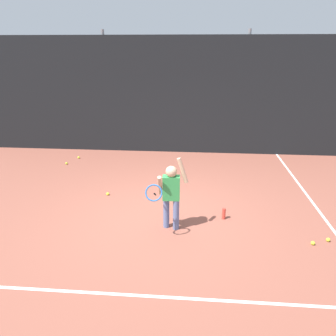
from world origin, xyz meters
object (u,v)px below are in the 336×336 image
(tennis_ball_0, at_px, (313,243))
(tennis_ball_5, at_px, (328,240))
(water_bottle, at_px, (224,214))
(tennis_player, at_px, (171,192))
(tennis_ball_4, at_px, (66,163))
(tennis_ball_1, at_px, (108,194))
(tennis_ball_3, at_px, (79,157))

(tennis_ball_0, height_order, tennis_ball_5, same)
(water_bottle, height_order, tennis_ball_0, water_bottle)
(tennis_player, bearing_deg, tennis_ball_0, -9.58)
(tennis_ball_4, distance_m, tennis_ball_5, 6.80)
(tennis_ball_1, relative_size, tennis_ball_3, 1.00)
(water_bottle, relative_size, tennis_ball_4, 3.33)
(tennis_player, bearing_deg, tennis_ball_1, 137.82)
(tennis_ball_1, bearing_deg, tennis_ball_3, 122.00)
(tennis_ball_1, distance_m, tennis_ball_5, 4.48)
(tennis_ball_3, bearing_deg, tennis_ball_4, -107.04)
(tennis_player, xyz_separation_m, tennis_ball_1, (-1.51, 1.28, -0.69))
(water_bottle, xyz_separation_m, tennis_ball_1, (-2.50, 0.85, -0.08))
(water_bottle, height_order, tennis_ball_5, water_bottle)
(tennis_ball_0, xyz_separation_m, tennis_ball_4, (-5.61, 3.51, 0.00))
(tennis_ball_0, bearing_deg, tennis_ball_5, 23.24)
(tennis_ball_3, bearing_deg, tennis_ball_0, -36.60)
(tennis_ball_1, relative_size, tennis_ball_4, 1.00)
(tennis_player, height_order, water_bottle, tennis_player)
(tennis_player, xyz_separation_m, tennis_ball_3, (-3.03, 3.71, -0.69))
(tennis_ball_1, xyz_separation_m, tennis_ball_3, (-1.52, 2.43, 0.00))
(tennis_ball_1, xyz_separation_m, tennis_ball_5, (4.22, -1.49, 0.00))
(tennis_ball_0, height_order, tennis_ball_3, same)
(tennis_ball_3, bearing_deg, tennis_ball_5, -34.32)
(water_bottle, height_order, tennis_ball_3, water_bottle)
(tennis_ball_4, xyz_separation_m, tennis_ball_5, (5.91, -3.38, 0.00))
(tennis_ball_0, height_order, tennis_ball_4, same)
(tennis_player, distance_m, tennis_ball_0, 2.54)
(tennis_player, relative_size, tennis_ball_0, 20.46)
(water_bottle, relative_size, tennis_ball_3, 3.33)
(tennis_ball_0, bearing_deg, tennis_player, 172.20)
(tennis_ball_4, bearing_deg, tennis_player, -44.86)
(tennis_ball_3, relative_size, tennis_ball_4, 1.00)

